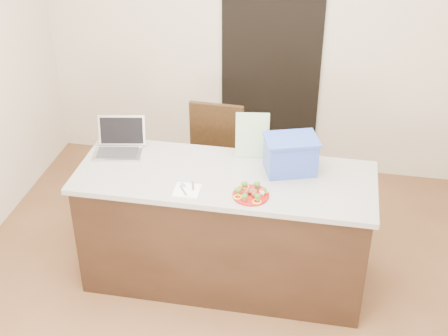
% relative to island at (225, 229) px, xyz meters
% --- Properties ---
extents(ground, '(4.00, 4.00, 0.00)m').
position_rel_island_xyz_m(ground, '(0.00, -0.25, -0.46)').
color(ground, brown).
rests_on(ground, ground).
extents(room_shell, '(4.00, 4.00, 4.00)m').
position_rel_island_xyz_m(room_shell, '(0.00, -0.25, 1.16)').
color(room_shell, white).
rests_on(room_shell, ground).
extents(doorway, '(0.90, 0.02, 2.00)m').
position_rel_island_xyz_m(doorway, '(0.10, 1.73, 0.54)').
color(doorway, black).
rests_on(doorway, ground).
extents(island, '(2.06, 0.76, 0.92)m').
position_rel_island_xyz_m(island, '(0.00, 0.00, 0.00)').
color(island, black).
rests_on(island, ground).
extents(plate, '(0.24, 0.24, 0.02)m').
position_rel_island_xyz_m(plate, '(0.21, -0.22, 0.47)').
color(plate, maroon).
rests_on(plate, island).
extents(meatballs, '(0.09, 0.09, 0.04)m').
position_rel_island_xyz_m(meatballs, '(0.21, -0.21, 0.49)').
color(meatballs, brown).
rests_on(meatballs, plate).
extents(broccoli, '(0.20, 0.20, 0.04)m').
position_rel_island_xyz_m(broccoli, '(0.21, -0.22, 0.50)').
color(broccoli, '#254B14').
rests_on(broccoli, plate).
extents(pepper_rings, '(0.21, 0.21, 0.01)m').
position_rel_island_xyz_m(pepper_rings, '(0.21, -0.22, 0.48)').
color(pepper_rings, yellow).
rests_on(pepper_rings, plate).
extents(napkin, '(0.17, 0.17, 0.01)m').
position_rel_island_xyz_m(napkin, '(-0.21, -0.23, 0.46)').
color(napkin, white).
rests_on(napkin, island).
extents(fork, '(0.08, 0.15, 0.00)m').
position_rel_island_xyz_m(fork, '(-0.23, -0.22, 0.47)').
color(fork, silver).
rests_on(fork, napkin).
extents(knife, '(0.04, 0.18, 0.01)m').
position_rel_island_xyz_m(knife, '(-0.18, -0.25, 0.47)').
color(knife, white).
rests_on(knife, napkin).
extents(yogurt_bottle, '(0.03, 0.03, 0.07)m').
position_rel_island_xyz_m(yogurt_bottle, '(0.29, -0.22, 0.49)').
color(yogurt_bottle, white).
rests_on(yogurt_bottle, island).
extents(laptop, '(0.38, 0.33, 0.24)m').
position_rel_island_xyz_m(laptop, '(-0.81, 0.20, 0.52)').
color(laptop, '#B9B9BF').
rests_on(laptop, island).
extents(leaflet, '(0.24, 0.08, 0.34)m').
position_rel_island_xyz_m(leaflet, '(0.14, 0.29, 0.63)').
color(leaflet, silver).
rests_on(leaflet, island).
extents(blue_box, '(0.42, 0.36, 0.26)m').
position_rel_island_xyz_m(blue_box, '(0.43, 0.14, 0.59)').
color(blue_box, '#2E47A9').
rests_on(blue_box, island).
extents(chair, '(0.47, 0.47, 1.01)m').
position_rel_island_xyz_m(chair, '(-0.24, 0.78, 0.11)').
color(chair, '#392211').
rests_on(chair, ground).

